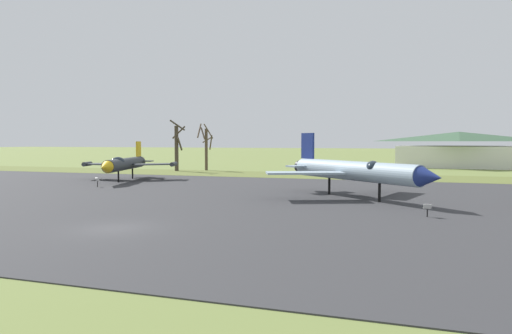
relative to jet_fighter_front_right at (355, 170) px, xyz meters
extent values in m
plane|color=olive|center=(-11.32, -18.53, -2.46)|extent=(600.00, 600.00, 0.00)
cube|color=#333335|center=(-11.32, -4.40, -2.44)|extent=(97.18, 47.09, 0.05)
cube|color=#5E6930|center=(-11.32, 25.15, -2.43)|extent=(157.18, 12.00, 0.06)
cylinder|color=#8EA3B2|center=(-0.18, 0.16, -0.04)|extent=(12.04, 11.02, 1.69)
cone|color=navy|center=(5.98, -5.35, -0.04)|extent=(2.44, 2.42, 1.55)
cylinder|color=black|center=(-5.89, 5.26, -0.04)|extent=(1.48, 1.50, 1.18)
ellipsoid|color=#19232D|center=(1.63, -1.45, 0.42)|extent=(1.08, 2.03, 1.02)
cube|color=#8EA3B2|center=(-3.98, -1.93, -0.17)|extent=(6.92, 4.62, 0.16)
cube|color=#8EA3B2|center=(1.47, 4.17, -0.17)|extent=(4.01, 6.90, 0.16)
cube|color=navy|center=(-5.14, 4.59, 2.07)|extent=(1.56, 1.42, 2.53)
cube|color=#8EA3B2|center=(-5.88, 3.58, 0.09)|extent=(2.40, 2.42, 0.16)
cube|color=#8EA3B2|center=(-4.21, 5.45, 0.09)|extent=(2.40, 2.42, 0.16)
cylinder|color=black|center=(2.22, -1.99, -1.67)|extent=(0.23, 0.23, 1.58)
cylinder|color=black|center=(-2.58, 2.31, -1.67)|extent=(0.23, 0.23, 1.58)
cylinder|color=black|center=(5.69, -8.62, -2.18)|extent=(0.08, 0.08, 0.56)
cube|color=white|center=(5.69, -8.62, -1.73)|extent=(0.55, 0.37, 0.35)
cylinder|color=#33383D|center=(-29.43, 9.52, -0.33)|extent=(5.09, 12.78, 1.49)
cone|color=yellow|center=(-27.33, 2.42, -0.33)|extent=(1.86, 2.24, 1.37)
cylinder|color=black|center=(-31.35, 15.99, -0.33)|extent=(1.23, 1.08, 1.04)
ellipsoid|color=#19232D|center=(-28.59, 6.68, 0.08)|extent=(1.20, 2.26, 1.13)
cube|color=#33383D|center=(-32.90, 9.95, -0.44)|extent=(5.20, 3.08, 0.14)
cube|color=#33383D|center=(-26.75, 11.78, -0.44)|extent=(5.34, 5.07, 0.14)
cylinder|color=#33383D|center=(-35.42, 9.78, -0.44)|extent=(1.21, 2.44, 0.56)
cylinder|color=#33383D|center=(-24.55, 13.00, -0.44)|extent=(1.21, 2.44, 0.56)
cube|color=yellow|center=(-31.07, 15.06, 1.45)|extent=(0.71, 1.88, 2.07)
cube|color=#33383D|center=(-32.12, 14.72, -0.22)|extent=(1.94, 1.79, 0.14)
cube|color=#33383D|center=(-30.01, 15.35, -0.22)|extent=(1.94, 1.79, 0.14)
cylinder|color=black|center=(-28.63, 6.80, -1.77)|extent=(0.20, 0.20, 1.39)
cylinder|color=black|center=(-30.24, 12.24, -1.77)|extent=(0.20, 0.20, 1.39)
cylinder|color=black|center=(-27.42, 1.26, -2.11)|extent=(0.08, 0.08, 0.71)
cube|color=white|center=(-27.42, 1.26, -1.58)|extent=(0.52, 0.38, 0.37)
cylinder|color=#42382D|center=(-32.25, 28.22, 1.29)|extent=(0.63, 0.63, 7.50)
cylinder|color=#42382D|center=(-32.38, 29.29, 3.97)|extent=(2.35, 0.54, 2.17)
cylinder|color=#42382D|center=(-31.55, 27.27, 5.09)|extent=(2.17, 1.69, 1.81)
cylinder|color=#42382D|center=(-31.63, 28.20, 2.05)|extent=(0.33, 1.51, 2.19)
cylinder|color=brown|center=(-28.34, 31.41, 1.08)|extent=(0.50, 0.50, 7.09)
cylinder|color=brown|center=(-29.49, 31.17, 4.28)|extent=(0.75, 2.53, 2.48)
cylinder|color=brown|center=(-28.52, 32.16, 2.73)|extent=(1.63, 0.57, 1.05)
cylinder|color=brown|center=(-27.70, 31.88, 2.27)|extent=(1.23, 1.56, 2.49)
cylinder|color=brown|center=(-27.70, 30.91, 4.17)|extent=(1.24, 1.52, 2.50)
cylinder|color=brown|center=(-28.71, 30.93, 3.81)|extent=(1.27, 1.06, 2.05)
cube|color=silver|center=(13.11, 56.56, -0.44)|extent=(22.92, 15.40, 4.04)
pyramid|color=#38563D|center=(13.11, 56.56, 3.40)|extent=(24.07, 16.17, 1.82)
camera|label=1|loc=(4.70, -41.01, 2.55)|focal=32.93mm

